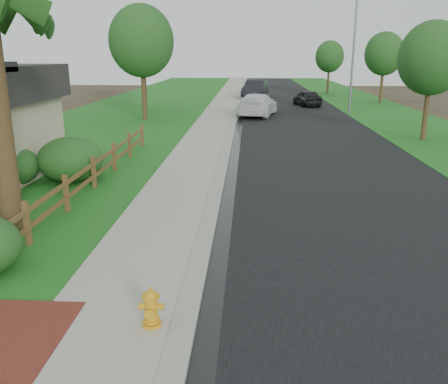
# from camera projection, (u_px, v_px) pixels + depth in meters

# --- Properties ---
(ground) EXTENTS (120.00, 120.00, 0.00)m
(ground) POSITION_uv_depth(u_px,v_px,m) (163.00, 316.00, 8.05)
(ground) COLOR #352A1D
(road) EXTENTS (8.00, 90.00, 0.02)m
(road) POSITION_uv_depth(u_px,v_px,m) (286.00, 104.00, 41.36)
(road) COLOR black
(road) RESTS_ON ground
(curb) EXTENTS (0.40, 90.00, 0.12)m
(curb) POSITION_uv_depth(u_px,v_px,m) (238.00, 103.00, 41.55)
(curb) COLOR gray
(curb) RESTS_ON ground
(wet_gutter) EXTENTS (0.50, 90.00, 0.00)m
(wet_gutter) POSITION_uv_depth(u_px,v_px,m) (242.00, 104.00, 41.55)
(wet_gutter) COLOR black
(wet_gutter) RESTS_ON road
(sidewalk) EXTENTS (2.20, 90.00, 0.10)m
(sidewalk) POSITION_uv_depth(u_px,v_px,m) (223.00, 103.00, 41.62)
(sidewalk) COLOR #A69E90
(sidewalk) RESTS_ON ground
(grass_strip) EXTENTS (1.60, 90.00, 0.06)m
(grass_strip) POSITION_uv_depth(u_px,v_px,m) (201.00, 104.00, 41.72)
(grass_strip) COLOR #1D611B
(grass_strip) RESTS_ON ground
(lawn_near) EXTENTS (9.00, 90.00, 0.04)m
(lawn_near) POSITION_uv_depth(u_px,v_px,m) (143.00, 103.00, 41.99)
(lawn_near) COLOR #1D611B
(lawn_near) RESTS_ON ground
(verge_far) EXTENTS (6.00, 90.00, 0.04)m
(verge_far) POSITION_uv_depth(u_px,v_px,m) (366.00, 105.00, 41.01)
(verge_far) COLOR #1D611B
(verge_far) RESTS_ON ground
(brick_patch) EXTENTS (1.60, 2.40, 0.11)m
(brick_patch) POSITION_uv_depth(u_px,v_px,m) (8.00, 344.00, 7.19)
(brick_patch) COLOR maroon
(brick_patch) RESTS_ON ground
(ranch_fence) EXTENTS (0.12, 16.92, 1.10)m
(ranch_fence) POSITION_uv_depth(u_px,v_px,m) (81.00, 181.00, 14.19)
(ranch_fence) COLOR #4C3219
(ranch_fence) RESTS_ON ground
(fire_hydrant) EXTENTS (0.43, 0.35, 0.67)m
(fire_hydrant) POSITION_uv_depth(u_px,v_px,m) (151.00, 308.00, 7.50)
(fire_hydrant) COLOR #C28816
(fire_hydrant) RESTS_ON sidewalk
(white_suv) EXTENTS (3.26, 5.72, 1.56)m
(white_suv) POSITION_uv_depth(u_px,v_px,m) (258.00, 105.00, 33.43)
(white_suv) COLOR white
(white_suv) RESTS_ON road
(dark_car_mid) EXTENTS (2.32, 4.18, 1.35)m
(dark_car_mid) POSITION_uv_depth(u_px,v_px,m) (307.00, 98.00, 39.85)
(dark_car_mid) COLOR black
(dark_car_mid) RESTS_ON road
(dark_car_far) EXTENTS (2.83, 5.49, 1.72)m
(dark_car_far) POSITION_uv_depth(u_px,v_px,m) (255.00, 89.00, 46.68)
(dark_car_far) COLOR black
(dark_car_far) RESTS_ON road
(streetlight) EXTENTS (1.85, 0.90, 8.41)m
(streetlight) POSITION_uv_depth(u_px,v_px,m) (352.00, 46.00, 33.20)
(streetlight) COLOR gray
(streetlight) RESTS_ON ground
(boulder) EXTENTS (1.24, 1.01, 0.74)m
(boulder) POSITION_uv_depth(u_px,v_px,m) (3.00, 188.00, 14.34)
(boulder) COLOR brown
(boulder) RESTS_ON ground
(shrub_b) EXTENTS (2.69, 2.69, 1.55)m
(shrub_b) POSITION_uv_depth(u_px,v_px,m) (70.00, 159.00, 16.31)
(shrub_b) COLOR #1A481A
(shrub_b) RESTS_ON ground
(shrub_c) EXTENTS (2.37, 2.37, 1.35)m
(shrub_c) POSITION_uv_depth(u_px,v_px,m) (10.00, 166.00, 15.74)
(shrub_c) COLOR #1A481A
(shrub_c) RESTS_ON ground
(tree_near_left) EXTENTS (4.12, 4.12, 7.30)m
(tree_near_left) POSITION_uv_depth(u_px,v_px,m) (141.00, 41.00, 29.97)
(tree_near_left) COLOR #3C2D18
(tree_near_left) RESTS_ON ground
(tree_near_right) EXTENTS (3.25, 3.25, 5.85)m
(tree_near_right) POSITION_uv_depth(u_px,v_px,m) (432.00, 58.00, 23.02)
(tree_near_right) COLOR #3C2D18
(tree_near_right) RESTS_ON ground
(tree_mid_left) EXTENTS (4.27, 4.27, 7.63)m
(tree_mid_left) POSITION_uv_depth(u_px,v_px,m) (142.00, 40.00, 36.08)
(tree_mid_left) COLOR #3C2D18
(tree_mid_left) RESTS_ON ground
(tree_mid_right) EXTENTS (3.36, 3.36, 6.10)m
(tree_mid_right) POSITION_uv_depth(u_px,v_px,m) (384.00, 54.00, 40.82)
(tree_mid_right) COLOR #3C2D18
(tree_mid_right) RESTS_ON ground
(tree_far_right) EXTENTS (3.05, 3.05, 5.63)m
(tree_far_right) POSITION_uv_depth(u_px,v_px,m) (330.00, 57.00, 50.90)
(tree_far_right) COLOR #3C2D18
(tree_far_right) RESTS_ON ground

